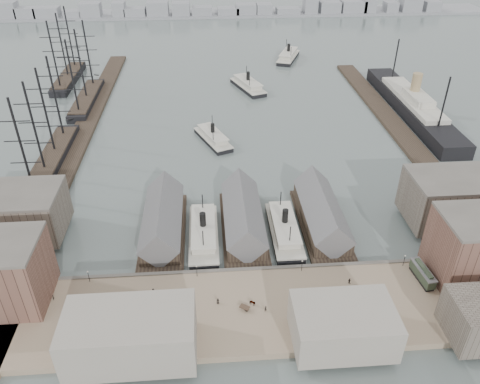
{
  "coord_description": "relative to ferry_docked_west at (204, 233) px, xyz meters",
  "views": [
    {
      "loc": [
        -10.23,
        -106.32,
        94.01
      ],
      "look_at": [
        0.0,
        30.0,
        6.0
      ],
      "focal_mm": 35.0,
      "sensor_mm": 36.0,
      "label": 1
    }
  ],
  "objects": [
    {
      "name": "ferry_open_mid",
      "position": [
        26.18,
        133.66,
        -0.03
      ],
      "size": [
        18.98,
        31.23,
        10.71
      ],
      "rotation": [
        0.0,
        0.0,
        0.36
      ],
      "color": "black",
      "rests_on": "ground"
    },
    {
      "name": "east_wharf",
      "position": [
        91.0,
        77.86,
        -1.74
      ],
      "size": [
        10.0,
        180.0,
        1.6
      ],
      "primitive_type": "cube",
      "color": "#2D231C",
      "rests_on": "ground"
    },
    {
      "name": "lamp_post_near_w",
      "position": [
        -2.0,
        -19.14,
        2.18
      ],
      "size": [
        0.44,
        0.44,
        3.92
      ],
      "color": "black",
      "rests_on": "quay"
    },
    {
      "name": "lamp_post_near_e",
      "position": [
        28.0,
        -19.14,
        2.18
      ],
      "size": [
        0.44,
        0.44,
        3.92
      ],
      "color": "black",
      "rests_on": "quay"
    },
    {
      "name": "far_shore",
      "position": [
        10.93,
        322.0,
        1.37
      ],
      "size": [
        500.0,
        40.0,
        15.72
      ],
      "color": "gray",
      "rests_on": "ground"
    },
    {
      "name": "warehouse_east_back",
      "position": [
        81.0,
        2.86,
        6.96
      ],
      "size": [
        28.0,
        20.0,
        15.0
      ],
      "primitive_type": "cube",
      "color": "#60564C",
      "rests_on": "east_land"
    },
    {
      "name": "street_bldg_center",
      "position": [
        33.0,
        -44.14,
        4.46
      ],
      "size": [
        24.0,
        16.0,
        10.0
      ],
      "primitive_type": "cube",
      "color": "gray",
      "rests_on": "quay"
    },
    {
      "name": "ferry_docked_west",
      "position": [
        0.0,
        0.0,
        0.0
      ],
      "size": [
        9.09,
        30.3,
        10.82
      ],
      "color": "black",
      "rests_on": "ground"
    },
    {
      "name": "ferry_shed_east",
      "position": [
        39.0,
        4.74,
        2.1
      ],
      "size": [
        14.0,
        42.0,
        12.6
      ],
      "color": "#2D231C",
      "rests_on": "ground"
    },
    {
      "name": "lamp_post_far_e",
      "position": [
        58.0,
        -19.14,
        2.18
      ],
      "size": [
        0.44,
        0.44,
        3.92
      ],
      "color": "black",
      "rests_on": "quay"
    },
    {
      "name": "horse_cart_left",
      "position": [
        -27.54,
        -29.72,
        0.28
      ],
      "size": [
        4.65,
        1.53,
        1.62
      ],
      "rotation": [
        0.0,
        0.0,
        1.58
      ],
      "color": "black",
      "rests_on": "quay"
    },
    {
      "name": "ferry_shed_west",
      "position": [
        -13.0,
        4.74,
        2.1
      ],
      "size": [
        14.0,
        42.0,
        12.6
      ],
      "color": "#2D231C",
      "rests_on": "ground"
    },
    {
      "name": "pedestrian_1",
      "position": [
        -26.07,
        -30.43,
        0.27
      ],
      "size": [
        0.87,
        0.96,
        1.61
      ],
      "primitive_type": "imported",
      "rotation": [
        0.0,
        0.0,
        4.31
      ],
      "color": "black",
      "rests_on": "quay"
    },
    {
      "name": "seawall",
      "position": [
        13.0,
        -17.34,
        -1.39
      ],
      "size": [
        180.0,
        1.2,
        2.3
      ],
      "primitive_type": "cube",
      "color": "#59544C",
      "rests_on": "ground"
    },
    {
      "name": "sailing_ship_far",
      "position": [
        -77.48,
        154.25,
        0.25
      ],
      "size": [
        9.38,
        52.14,
        38.58
      ],
      "color": "black",
      "rests_on": "ground"
    },
    {
      "name": "horse_cart_center",
      "position": [
        11.95,
        -31.79,
        0.29
      ],
      "size": [
        4.73,
        3.68,
        1.64
      ],
      "rotation": [
        0.0,
        0.0,
        0.99
      ],
      "color": "black",
      "rests_on": "quay"
    },
    {
      "name": "street_bldg_west",
      "position": [
        -17.0,
        -44.14,
        5.46
      ],
      "size": [
        30.0,
        16.0,
        12.0
      ],
      "primitive_type": "cube",
      "color": "gray",
      "rests_on": "quay"
    },
    {
      "name": "sailing_ship_mid",
      "position": [
        -60.03,
        119.7,
        0.19
      ],
      "size": [
        9.25,
        53.47,
        38.05
      ],
      "color": "black",
      "rests_on": "ground"
    },
    {
      "name": "warehouse_west_back",
      "position": [
        -57.0,
        5.86,
        6.46
      ],
      "size": [
        26.0,
        20.0,
        14.0
      ],
      "primitive_type": "cube",
      "color": "#60564C",
      "rests_on": "west_land"
    },
    {
      "name": "sailing_ship_near",
      "position": [
        -61.04,
        51.71,
        0.29
      ],
      "size": [
        9.35,
        64.41,
        38.44
      ],
      "color": "black",
      "rests_on": "ground"
    },
    {
      "name": "ferry_open_near",
      "position": [
        4.83,
        69.32,
        -0.34
      ],
      "size": [
        17.34,
        27.3,
        9.39
      ],
      "rotation": [
        0.0,
        0.0,
        0.39
      ],
      "color": "black",
      "rests_on": "ground"
    },
    {
      "name": "lamp_post_far_w",
      "position": [
        -32.0,
        -19.14,
        2.18
      ],
      "size": [
        0.44,
        0.44,
        3.92
      ],
      "color": "black",
      "rests_on": "quay"
    },
    {
      "name": "ferry_docked_east",
      "position": [
        26.0,
        0.21,
        -0.05
      ],
      "size": [
        8.9,
        29.66,
        10.59
      ],
      "color": "black",
      "rests_on": "ground"
    },
    {
      "name": "pedestrian_7",
      "position": [
        43.26,
        -38.33,
        0.3
      ],
      "size": [
        1.18,
        0.84,
        1.66
      ],
      "primitive_type": "imported",
      "rotation": [
        0.0,
        0.0,
        2.92
      ],
      "color": "black",
      "rests_on": "quay"
    },
    {
      "name": "horse_cart_right",
      "position": [
        40.42,
        -31.97,
        0.31
      ],
      "size": [
        4.77,
        2.11,
        1.68
      ],
      "rotation": [
        0.0,
        0.0,
        1.45
      ],
      "color": "black",
      "rests_on": "quay"
    },
    {
      "name": "pedestrian_5",
      "position": [
        15.81,
        -33.67,
        0.37
      ],
      "size": [
        0.81,
        0.74,
        1.81
      ],
      "primitive_type": "imported",
      "rotation": [
        0.0,
        0.0,
        3.64
      ],
      "color": "black",
      "rests_on": "quay"
    },
    {
      "name": "pedestrian_2",
      "position": [
        -13.81,
        -24.93,
        0.27
      ],
      "size": [
        1.13,
        1.18,
        1.61
      ],
      "primitive_type": "imported",
      "rotation": [
        0.0,
        0.0,
        0.88
      ],
      "color": "black",
      "rests_on": "quay"
    },
    {
      "name": "tram",
      "position": [
        60.99,
        -25.19,
        1.41
      ],
      "size": [
        3.82,
        10.88,
        3.79
      ],
      "rotation": [
        0.0,
        0.0,
        0.1
      ],
      "color": "black",
      "rests_on": "quay"
    },
    {
      "name": "ferry_open_far",
      "position": [
        57.64,
        186.54,
        0.06
      ],
      "size": [
        20.01,
        32.29,
        11.08
      ],
      "rotation": [
        0.0,
        0.0,
        -0.37
      ],
      "color": "black",
      "rests_on": "ground"
    },
    {
      "name": "pedestrian_0",
      "position": [
        -40.32,
        -25.38,
        0.28
      ],
      "size": [
        0.56,
        0.68,
        1.64
      ],
      "primitive_type": "imported",
      "rotation": [
        0.0,
        0.0,
        4.94
      ],
      "color": "black",
      "rests_on": "quay"
    },
    {
      "name": "quay",
      "position": [
        13.0,
        -32.14,
        -1.54
      ],
      "size": [
        180.0,
        30.0,
        2.0
      ],
      "primitive_type": "cube",
      "color": "gray",
      "rests_on": "ground"
    },
    {
      "name": "ground",
      "position": [
        13.0,
        -12.14,
        -2.54
      ],
      "size": [
        900.0,
        900.0,
        0.0
      ],
      "primitive_type": "plane",
      "color": "#54615F",
      "rests_on": "ground"
    },
    {
      "name": "west_wharf",
      "position": [
        -55.0,
        87.86,
        -1.74
      ],
      "size": [
        10.0,
        220.0,
        1.6
      ],
      "primitive_type": "cube",
      "color": "#2D231C",
      "rests_on": "ground"
    },
    {
      "name": "pedestrian_6",
      "position": [
        40.33,
        -25.12,
        0.35
      ],
      "size": [
        1.07,
        1.1,
        1.78
      ],
      "primitive_type": "imported",
      "rotation": [
        0.0,
        0.0,
        2.27
      ],
      "color": "black",
      "rests_on": "quay"
    },
    {
      "name": "ferry_shed_center",
      "position": [
        13.0,
        4.74,
        2.1
      ],
      "size": [
        14.0,
        42.0,
        12.6
      ],
      "color": "#2D231C",
      "rests_on": "ground"
    },
    {
      "name": "ocean_steamer",
      "position": [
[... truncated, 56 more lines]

